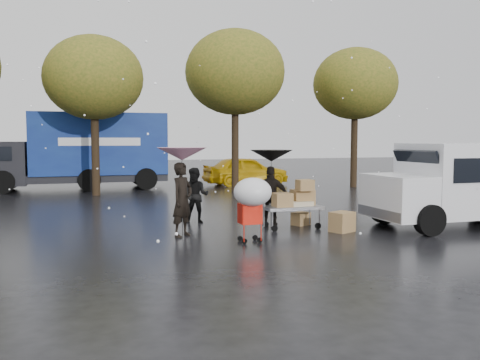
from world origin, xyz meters
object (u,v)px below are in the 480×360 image
object	(u,v)px
white_van	(464,182)
blue_truck	(80,151)
person_pink	(182,200)
person_black	(271,197)
yellow_taxi	(246,171)
shopping_cart	(252,196)
vendor_cart	(295,200)

from	to	relation	value
white_van	blue_truck	distance (m)	16.61
person_pink	person_black	distance (m)	2.54
yellow_taxi	person_pink	bearing A→B (deg)	152.40
blue_truck	yellow_taxi	bearing A→B (deg)	-2.15
person_black	white_van	xyz separation A→B (m)	(4.97, -1.37, 0.36)
shopping_cart	blue_truck	distance (m)	14.44
white_van	shopping_cart	bearing A→B (deg)	-175.41
vendor_cart	blue_truck	xyz separation A→B (m)	(-5.20, 12.48, 1.03)
shopping_cart	yellow_taxi	size ratio (longest dim) A/B	0.34
vendor_cart	blue_truck	world-z (taller)	blue_truck
person_pink	white_van	world-z (taller)	white_van
vendor_cart	shopping_cart	size ratio (longest dim) A/B	1.04
person_black	vendor_cart	bearing A→B (deg)	171.54
white_van	yellow_taxi	world-z (taller)	white_van
blue_truck	yellow_taxi	xyz separation A→B (m)	(7.92, -0.30, -1.03)
vendor_cart	shopping_cart	distance (m)	2.29
person_black	vendor_cart	size ratio (longest dim) A/B	1.05
vendor_cart	yellow_taxi	distance (m)	12.49
shopping_cart	white_van	world-z (taller)	white_van
shopping_cart	white_van	xyz separation A→B (m)	(6.14, 0.49, 0.10)
person_pink	blue_truck	world-z (taller)	blue_truck
vendor_cart	white_van	distance (m)	4.59
person_black	white_van	bearing A→B (deg)	-168.94
person_black	white_van	world-z (taller)	white_van
white_van	blue_truck	size ratio (longest dim) A/B	0.59
vendor_cart	yellow_taxi	world-z (taller)	yellow_taxi
shopping_cart	white_van	distance (m)	6.16
blue_truck	vendor_cart	bearing A→B (deg)	-67.37
vendor_cart	shopping_cart	bearing A→B (deg)	-138.28
person_black	vendor_cart	world-z (taller)	person_black
white_van	person_black	bearing A→B (deg)	164.59
person_pink	white_van	size ratio (longest dim) A/B	0.36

